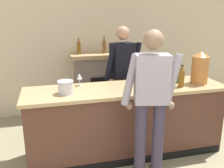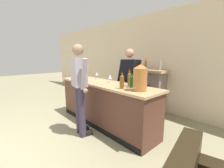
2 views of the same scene
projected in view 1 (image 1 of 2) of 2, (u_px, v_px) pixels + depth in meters
The scene contains 14 objects.
wall_back_panel at pixel (91, 42), 4.82m from camera, with size 12.00×0.07×2.75m.
bar_counter at pixel (126, 121), 3.45m from camera, with size 2.71×0.72×0.97m.
fireplace_stone at pixel (104, 83), 4.84m from camera, with size 1.28×0.52×1.49m.
person_customer at pixel (151, 103), 2.72m from camera, with size 0.65×0.37×1.77m.
person_bartender at pixel (123, 76), 3.98m from camera, with size 0.64×0.37×1.73m.
copper_dispenser at pixel (200, 68), 3.45m from camera, with size 0.24×0.27×0.45m.
ice_bucket_steel at pixel (65, 87), 3.04m from camera, with size 0.20×0.20×0.16m.
wine_bottle_merlot_tall at pixel (181, 77), 3.30m from camera, with size 0.08×0.08×0.30m.
wine_bottle_rose_blush at pixel (168, 72), 3.53m from camera, with size 0.07×0.07×0.33m.
wine_bottle_chardonnay_pale at pixel (178, 74), 3.52m from camera, with size 0.08×0.08×0.27m.
wine_bottle_cabernet_heavy at pixel (171, 72), 3.63m from camera, with size 0.08×0.08×0.27m.
wine_glass_near_bucket at pixel (79, 77), 3.37m from camera, with size 0.08×0.08×0.17m.
wine_glass_front_right at pixel (130, 76), 3.41m from camera, with size 0.08×0.08×0.18m.
wine_glass_mid_counter at pixel (162, 76), 3.47m from camera, with size 0.08×0.08×0.14m.
Camera 1 is at (-0.80, -1.01, 1.94)m, focal length 40.00 mm.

